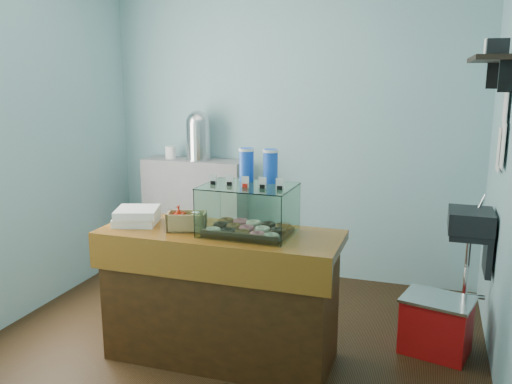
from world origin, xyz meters
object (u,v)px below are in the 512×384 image
(coffee_urn, at_px, (198,134))
(display_case, at_px, (251,207))
(counter, at_px, (220,295))
(red_cooler, at_px, (436,325))

(coffee_urn, bearing_deg, display_case, -55.49)
(counter, xyz_separation_m, display_case, (0.20, 0.05, 0.61))
(display_case, distance_m, coffee_urn, 1.86)
(counter, height_order, red_cooler, counter)
(display_case, height_order, red_cooler, display_case)
(display_case, distance_m, red_cooler, 1.55)
(display_case, height_order, coffee_urn, coffee_urn)
(counter, bearing_deg, coffee_urn, 118.33)
(counter, distance_m, red_cooler, 1.52)
(coffee_urn, bearing_deg, red_cooler, -24.74)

